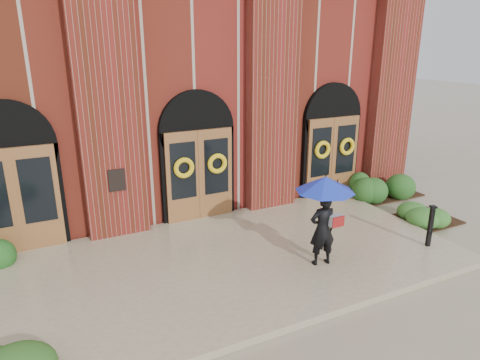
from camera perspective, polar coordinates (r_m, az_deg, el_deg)
ground at (r=9.99m, az=0.58°, el=-11.24°), size 90.00×90.00×0.00m
landing at (r=10.07m, az=0.18°, el=-10.50°), size 10.00×5.30×0.15m
church_building at (r=17.08m, az=-13.19°, el=12.89°), size 16.20×12.53×7.00m
man_with_umbrella at (r=9.32m, az=11.17°, el=-3.13°), size 1.45×1.45×2.04m
metal_post at (r=11.25m, az=24.07°, el=-5.51°), size 0.18×0.18×1.04m
hedge_wall_right at (r=14.63m, az=17.28°, el=-0.74°), size 3.03×1.21×0.78m
hedge_front_right at (r=13.38m, az=23.79°, el=-3.89°), size 1.38×1.19×0.49m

